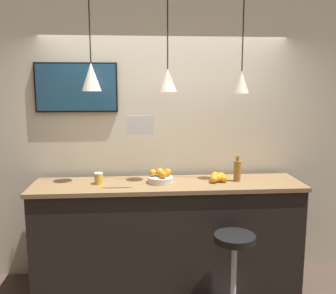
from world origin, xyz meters
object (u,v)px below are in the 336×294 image
bar_stool (234,260)px  juice_bottle (237,171)px  spread_jar (99,178)px  mounted_tv (76,87)px  fruit_bowl (161,177)px

bar_stool → juice_bottle: size_ratio=3.00×
spread_jar → mounted_tv: 0.95m
fruit_bowl → juice_bottle: (0.75, -0.01, 0.05)m
bar_stool → mounted_tv: size_ratio=0.92×
bar_stool → fruit_bowl: fruit_bowl is taller
fruit_bowl → mounted_tv: (-0.82, 0.34, 0.85)m
spread_jar → mounted_tv: bearing=123.6°
bar_stool → juice_bottle: 0.86m
spread_jar → mounted_tv: mounted_tv is taller
bar_stool → juice_bottle: (0.15, 0.52, 0.67)m
bar_stool → spread_jar: 1.44m
bar_stool → fruit_bowl: (-0.60, 0.53, 0.62)m
juice_bottle → spread_jar: size_ratio=2.30×
bar_stool → mounted_tv: mounted_tv is taller
juice_bottle → mounted_tv: (-1.57, 0.35, 0.80)m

